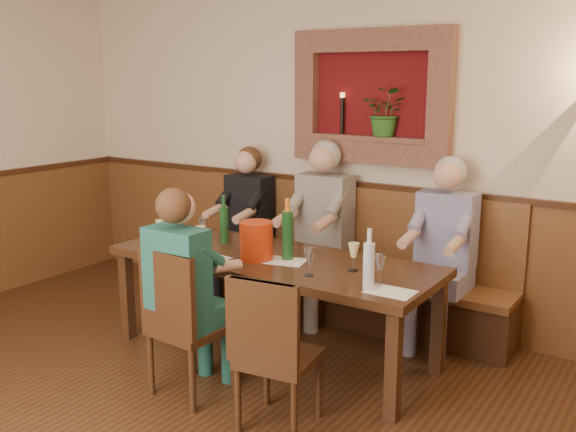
% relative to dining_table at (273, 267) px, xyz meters
% --- Properties ---
extents(room_shell, '(6.04, 6.04, 2.82)m').
position_rel_dining_table_xyz_m(room_shell, '(0.00, -1.85, 1.21)').
color(room_shell, beige).
rests_on(room_shell, ground).
extents(wainscoting, '(6.02, 6.02, 1.15)m').
position_rel_dining_table_xyz_m(wainscoting, '(0.00, -1.85, -0.09)').
color(wainscoting, brown).
rests_on(wainscoting, ground).
extents(wall_niche, '(1.36, 0.30, 1.06)m').
position_rel_dining_table_xyz_m(wall_niche, '(0.24, 1.09, 1.13)').
color(wall_niche, '#560C0E').
rests_on(wall_niche, ground).
extents(dining_table, '(2.40, 0.90, 0.75)m').
position_rel_dining_table_xyz_m(dining_table, '(0.00, 0.00, 0.00)').
color(dining_table, black).
rests_on(dining_table, ground).
extents(bench, '(3.00, 0.45, 1.11)m').
position_rel_dining_table_xyz_m(bench, '(0.00, 0.94, -0.35)').
color(bench, '#381E0F').
rests_on(bench, ground).
extents(chair_near_left, '(0.46, 0.46, 0.99)m').
position_rel_dining_table_xyz_m(chair_near_left, '(-0.11, -0.78, -0.39)').
color(chair_near_left, black).
rests_on(chair_near_left, ground).
extents(chair_near_right, '(0.47, 0.47, 0.94)m').
position_rel_dining_table_xyz_m(chair_near_right, '(0.59, -0.80, -0.40)').
color(chair_near_right, black).
rests_on(chair_near_right, ground).
extents(person_bench_left, '(0.41, 0.50, 1.40)m').
position_rel_dining_table_xyz_m(person_bench_left, '(-0.90, 0.84, -0.10)').
color(person_bench_left, black).
rests_on(person_bench_left, ground).
extents(person_bench_mid, '(0.45, 0.55, 1.50)m').
position_rel_dining_table_xyz_m(person_bench_mid, '(-0.11, 0.84, -0.05)').
color(person_bench_mid, '#605B58').
rests_on(person_bench_mid, ground).
extents(person_bench_right, '(0.43, 0.52, 1.44)m').
position_rel_dining_table_xyz_m(person_bench_right, '(0.95, 0.84, -0.08)').
color(person_bench_right, navy).
rests_on(person_bench_right, ground).
extents(person_chair_front, '(0.39, 0.48, 1.37)m').
position_rel_dining_table_xyz_m(person_chair_front, '(-0.10, -0.78, -0.11)').
color(person_chair_front, navy).
rests_on(person_chair_front, ground).
extents(spittoon_bucket, '(0.25, 0.25, 0.27)m').
position_rel_dining_table_xyz_m(spittoon_bucket, '(-0.06, -0.12, 0.21)').
color(spittoon_bucket, red).
rests_on(spittoon_bucket, dining_table).
extents(wine_bottle_green_a, '(0.09, 0.09, 0.44)m').
position_rel_dining_table_xyz_m(wine_bottle_green_a, '(0.13, 0.00, 0.26)').
color(wine_bottle_green_a, '#19471E').
rests_on(wine_bottle_green_a, dining_table).
extents(wine_bottle_green_b, '(0.08, 0.08, 0.37)m').
position_rel_dining_table_xyz_m(wine_bottle_green_b, '(-0.53, 0.12, 0.23)').
color(wine_bottle_green_b, '#19471E').
rests_on(wine_bottle_green_b, dining_table).
extents(water_bottle, '(0.09, 0.09, 0.38)m').
position_rel_dining_table_xyz_m(water_bottle, '(0.89, -0.27, 0.23)').
color(water_bottle, silver).
rests_on(water_bottle, dining_table).
extents(tasting_sheet_a, '(0.34, 0.30, 0.00)m').
position_rel_dining_table_xyz_m(tasting_sheet_a, '(-0.83, -0.14, 0.08)').
color(tasting_sheet_a, white).
rests_on(tasting_sheet_a, dining_table).
extents(tasting_sheet_b, '(0.34, 0.28, 0.00)m').
position_rel_dining_table_xyz_m(tasting_sheet_b, '(0.13, -0.05, 0.08)').
color(tasting_sheet_b, white).
rests_on(tasting_sheet_b, dining_table).
extents(tasting_sheet_c, '(0.29, 0.20, 0.00)m').
position_rel_dining_table_xyz_m(tasting_sheet_c, '(1.03, -0.24, 0.08)').
color(tasting_sheet_c, white).
rests_on(tasting_sheet_c, dining_table).
extents(tasting_sheet_d, '(0.31, 0.23, 0.00)m').
position_rel_dining_table_xyz_m(tasting_sheet_d, '(-0.36, -0.28, 0.08)').
color(tasting_sheet_d, white).
rests_on(tasting_sheet_d, dining_table).
extents(wine_glass_0, '(0.08, 0.08, 0.19)m').
position_rel_dining_table_xyz_m(wine_glass_0, '(-0.51, -0.18, 0.17)').
color(wine_glass_0, '#FDEA97').
rests_on(wine_glass_0, dining_table).
extents(wine_glass_1, '(0.08, 0.08, 0.19)m').
position_rel_dining_table_xyz_m(wine_glass_1, '(0.45, -0.23, 0.17)').
color(wine_glass_1, white).
rests_on(wine_glass_1, dining_table).
extents(wine_glass_2, '(0.08, 0.08, 0.19)m').
position_rel_dining_table_xyz_m(wine_glass_2, '(0.65, 0.01, 0.17)').
color(wine_glass_2, '#FDEA97').
rests_on(wine_glass_2, dining_table).
extents(wine_glass_3, '(0.08, 0.08, 0.19)m').
position_rel_dining_table_xyz_m(wine_glass_3, '(0.91, -0.15, 0.17)').
color(wine_glass_3, white).
rests_on(wine_glass_3, dining_table).
extents(wine_glass_4, '(0.08, 0.08, 0.19)m').
position_rel_dining_table_xyz_m(wine_glass_4, '(-0.05, -0.10, 0.17)').
color(wine_glass_4, '#FDEA97').
rests_on(wine_glass_4, dining_table).
extents(wine_glass_5, '(0.08, 0.08, 0.19)m').
position_rel_dining_table_xyz_m(wine_glass_5, '(-0.91, -0.19, 0.17)').
color(wine_glass_5, '#FDEA97').
rests_on(wine_glass_5, dining_table).
extents(wine_glass_6, '(0.08, 0.08, 0.19)m').
position_rel_dining_table_xyz_m(wine_glass_6, '(-0.68, 0.04, 0.17)').
color(wine_glass_6, white).
rests_on(wine_glass_6, dining_table).
extents(wine_glass_7, '(0.08, 0.08, 0.19)m').
position_rel_dining_table_xyz_m(wine_glass_7, '(-0.26, 0.14, 0.17)').
color(wine_glass_7, white).
rests_on(wine_glass_7, dining_table).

